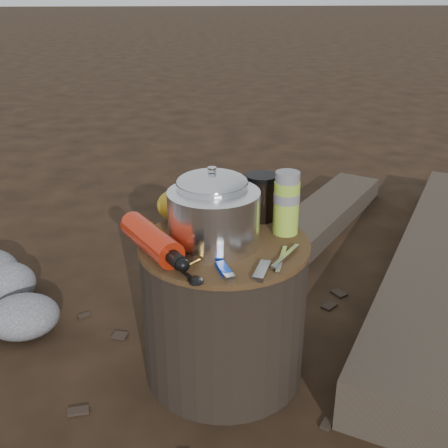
{
  "coord_description": "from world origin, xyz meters",
  "views": [
    {
      "loc": [
        -0.11,
        -1.33,
        1.07
      ],
      "look_at": [
        0.0,
        0.0,
        0.48
      ],
      "focal_mm": 43.83,
      "sensor_mm": 36.0,
      "label": 1
    }
  ],
  "objects": [
    {
      "name": "ground",
      "position": [
        0.0,
        0.0,
        0.0
      ],
      "size": [
        60.0,
        60.0,
        0.0
      ],
      "primitive_type": "plane",
      "color": "black",
      "rests_on": "ground"
    },
    {
      "name": "thermos",
      "position": [
        0.18,
        0.05,
        0.51
      ],
      "size": [
        0.07,
        0.07,
        0.18
      ],
      "primitive_type": "cylinder",
      "color": "#95BA33",
      "rests_on": "stump"
    },
    {
      "name": "log_main",
      "position": [
        0.88,
        0.45,
        0.08
      ],
      "size": [
        1.23,
        1.76,
        0.16
      ],
      "primitive_type": "cube",
      "rotation": [
        0.0,
        0.0,
        -0.54
      ],
      "color": "#342C23",
      "rests_on": "ground"
    },
    {
      "name": "lighter",
      "position": [
        -0.01,
        -0.17,
        0.43
      ],
      "size": [
        0.04,
        0.09,
        0.02
      ],
      "primitive_type": "cube",
      "rotation": [
        0.0,
        0.0,
        0.24
      ],
      "color": "#002FC6",
      "rests_on": "stump"
    },
    {
      "name": "pot_grabber",
      "position": [
        0.14,
        -0.12,
        0.43
      ],
      "size": [
        0.1,
        0.15,
        0.01
      ],
      "primitive_type": null,
      "rotation": [
        0.0,
        0.0,
        -0.47
      ],
      "color": "#B2B2B7",
      "rests_on": "stump"
    },
    {
      "name": "travel_mug",
      "position": [
        0.12,
        0.15,
        0.49
      ],
      "size": [
        0.09,
        0.09,
        0.13
      ],
      "primitive_type": "cylinder",
      "color": "black",
      "rests_on": "stump"
    },
    {
      "name": "spork",
      "position": [
        -0.12,
        -0.16,
        0.43
      ],
      "size": [
        0.1,
        0.14,
        0.01
      ],
      "primitive_type": null,
      "rotation": [
        0.0,
        0.0,
        0.52
      ],
      "color": "black",
      "rests_on": "stump"
    },
    {
      "name": "stuff_sack",
      "position": [
        -0.11,
        0.16,
        0.48
      ],
      "size": [
        0.15,
        0.12,
        0.1
      ],
      "primitive_type": "ellipsoid",
      "color": "#BB901A",
      "rests_on": "stump"
    },
    {
      "name": "food_pouch",
      "position": [
        -0.02,
        0.15,
        0.5
      ],
      "size": [
        0.11,
        0.04,
        0.14
      ],
      "primitive_type": "cube",
      "rotation": [
        0.0,
        0.0,
        0.13
      ],
      "color": "#111C4D",
      "rests_on": "stump"
    },
    {
      "name": "foil_windscreen",
      "position": [
        -0.03,
        -0.0,
        0.5
      ],
      "size": [
        0.24,
        0.24,
        0.15
      ],
      "primitive_type": "cylinder",
      "color": "silver",
      "rests_on": "stump"
    },
    {
      "name": "stump",
      "position": [
        0.0,
        0.0,
        0.21
      ],
      "size": [
        0.46,
        0.46,
        0.43
      ],
      "primitive_type": "cylinder",
      "color": "black",
      "rests_on": "ground"
    },
    {
      "name": "log_small",
      "position": [
        0.52,
        0.98,
        0.05
      ],
      "size": [
        0.88,
        1.1,
        0.1
      ],
      "primitive_type": "cube",
      "rotation": [
        0.0,
        0.0,
        -0.63
      ],
      "color": "#342C23",
      "rests_on": "ground"
    },
    {
      "name": "camping_pot",
      "position": [
        -0.03,
        0.04,
        0.52
      ],
      "size": [
        0.19,
        0.19,
        0.19
      ],
      "primitive_type": "cylinder",
      "color": "silver",
      "rests_on": "stump"
    },
    {
      "name": "multitool",
      "position": [
        0.08,
        -0.18,
        0.43
      ],
      "size": [
        0.06,
        0.1,
        0.01
      ],
      "primitive_type": "cube",
      "rotation": [
        0.0,
        0.0,
        -0.37
      ],
      "color": "#B2B2B7",
      "rests_on": "stump"
    },
    {
      "name": "fuel_bottle",
      "position": [
        -0.19,
        -0.04,
        0.46
      ],
      "size": [
        0.21,
        0.3,
        0.07
      ],
      "primitive_type": null,
      "rotation": [
        0.0,
        0.0,
        0.49
      ],
      "color": "red",
      "rests_on": "stump"
    }
  ]
}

